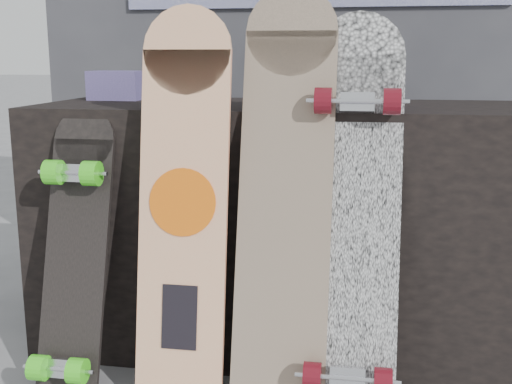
% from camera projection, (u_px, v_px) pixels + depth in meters
% --- Properties ---
extents(vendor_table, '(1.60, 0.60, 0.80)m').
position_uv_depth(vendor_table, '(289.00, 226.00, 2.13)').
color(vendor_table, black).
rests_on(vendor_table, ground).
extents(booth, '(2.40, 0.22, 2.20)m').
position_uv_depth(booth, '(314.00, 21.00, 2.80)').
color(booth, '#36363B').
rests_on(booth, ground).
extents(merch_box_purple, '(0.18, 0.12, 0.10)m').
position_uv_depth(merch_box_purple, '(117.00, 85.00, 2.24)').
color(merch_box_purple, '#403975').
rests_on(merch_box_purple, vendor_table).
extents(merch_box_small, '(0.14, 0.14, 0.12)m').
position_uv_depth(merch_box_small, '(365.00, 87.00, 1.92)').
color(merch_box_small, '#403975').
rests_on(merch_box_small, vendor_table).
extents(merch_box_flat, '(0.22, 0.10, 0.06)m').
position_uv_depth(merch_box_flat, '(320.00, 93.00, 2.16)').
color(merch_box_flat, '#D1B78C').
rests_on(merch_box_flat, vendor_table).
extents(longboard_geisha, '(0.25, 0.21, 1.09)m').
position_uv_depth(longboard_geisha, '(183.00, 196.00, 1.75)').
color(longboard_geisha, beige).
rests_on(longboard_geisha, ground).
extents(longboard_celtic, '(0.25, 0.33, 1.14)m').
position_uv_depth(longboard_celtic, '(286.00, 186.00, 1.73)').
color(longboard_celtic, '#D0AE8E').
rests_on(longboard_celtic, ground).
extents(longboard_cascadia, '(0.25, 0.37, 1.07)m').
position_uv_depth(longboard_cascadia, '(354.00, 208.00, 1.70)').
color(longboard_cascadia, white).
rests_on(longboard_cascadia, ground).
extents(skateboard_dark, '(0.18, 0.31, 0.81)m').
position_uv_depth(skateboard_dark, '(74.00, 252.00, 1.81)').
color(skateboard_dark, black).
rests_on(skateboard_dark, ground).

